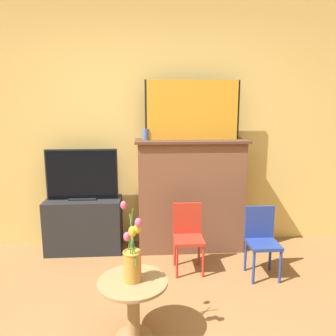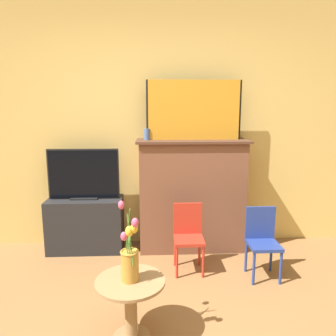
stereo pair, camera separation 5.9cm
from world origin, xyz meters
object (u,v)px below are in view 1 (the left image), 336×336
at_px(painting, 193,110).
at_px(chair_red, 188,233).
at_px(tv_monitor, 82,175).
at_px(vase_tulips, 132,258).
at_px(chair_blue, 262,237).

height_order(painting, chair_red, painting).
xyz_separation_m(tv_monitor, vase_tulips, (0.58, -1.45, -0.24)).
height_order(painting, chair_blue, painting).
xyz_separation_m(painting, tv_monitor, (-1.16, -0.01, -0.67)).
relative_size(painting, chair_blue, 1.55).
distance_m(tv_monitor, chair_red, 1.26).
bearing_deg(painting, tv_monitor, -179.64).
relative_size(chair_blue, vase_tulips, 1.24).
distance_m(painting, chair_red, 1.25).
height_order(tv_monitor, vase_tulips, tv_monitor).
distance_m(tv_monitor, vase_tulips, 1.58).
bearing_deg(vase_tulips, chair_red, 63.20).
distance_m(chair_red, chair_blue, 0.68).
height_order(tv_monitor, chair_red, tv_monitor).
bearing_deg(painting, vase_tulips, -111.78).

